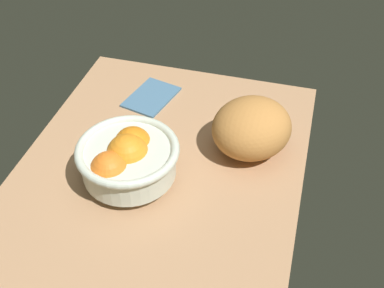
{
  "coord_description": "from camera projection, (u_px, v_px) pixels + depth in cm",
  "views": [
    {
      "loc": [
        -63.74,
        -23.57,
        66.39
      ],
      "look_at": [
        1.7,
        -5.65,
        5.0
      ],
      "focal_mm": 45.57,
      "sensor_mm": 36.0,
      "label": 1
    }
  ],
  "objects": [
    {
      "name": "ground_plane",
      "position": [
        162.0,
        169.0,
        0.96
      ],
      "size": [
        65.71,
        54.17,
        3.0
      ],
      "primitive_type": "cube",
      "color": "tan"
    },
    {
      "name": "fruit_bowl",
      "position": [
        127.0,
        158.0,
        0.88
      ],
      "size": [
        18.84,
        18.84,
        10.07
      ],
      "color": "silver",
      "rests_on": "ground"
    },
    {
      "name": "bread_loaf",
      "position": [
        252.0,
        128.0,
        0.94
      ],
      "size": [
        21.72,
        21.5,
        11.0
      ],
      "primitive_type": "ellipsoid",
      "rotation": [
        0.0,
        0.0,
        5.61
      ],
      "color": "#C07F3E",
      "rests_on": "ground"
    },
    {
      "name": "napkin_folded",
      "position": [
        151.0,
        96.0,
        1.1
      ],
      "size": [
        14.14,
        11.43,
        0.97
      ],
      "primitive_type": "cube",
      "rotation": [
        0.0,
        0.0,
        -0.24
      ],
      "color": "#466E8F",
      "rests_on": "ground"
    }
  ]
}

